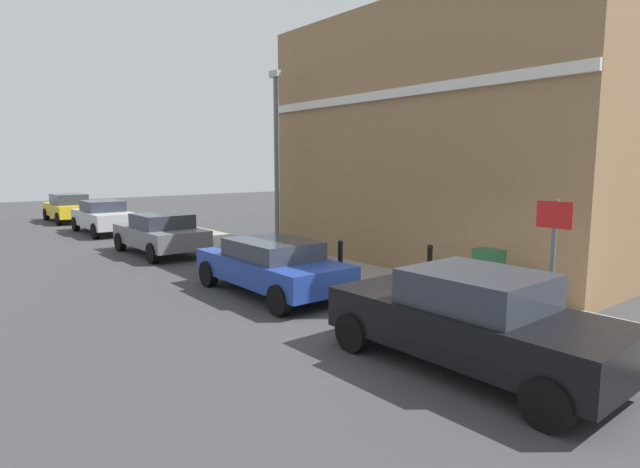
{
  "coord_description": "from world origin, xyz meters",
  "views": [
    {
      "loc": [
        -7.02,
        -6.36,
        3.04
      ],
      "look_at": [
        1.3,
        3.96,
        1.2
      ],
      "focal_mm": 28.81,
      "sensor_mm": 36.0,
      "label": 1
    }
  ],
  "objects": [
    {
      "name": "car_silver",
      "position": [
        -0.46,
        16.77,
        0.74
      ],
      "size": [
        1.79,
        4.22,
        1.42
      ],
      "rotation": [
        0.0,
        0.0,
        1.57
      ],
      "color": "#B7B7BC",
      "rests_on": "ground"
    },
    {
      "name": "car_grey",
      "position": [
        -0.52,
        10.21,
        0.71
      ],
      "size": [
        1.96,
        4.05,
        1.37
      ],
      "rotation": [
        0.0,
        0.0,
        1.58
      ],
      "color": "slate",
      "rests_on": "ground"
    },
    {
      "name": "car_yellow",
      "position": [
        -0.53,
        22.51,
        0.75
      ],
      "size": [
        1.82,
        4.06,
        1.45
      ],
      "rotation": [
        0.0,
        0.0,
        1.56
      ],
      "color": "gold",
      "rests_on": "ground"
    },
    {
      "name": "bollard_near_cabinet",
      "position": [
        2.21,
        1.07,
        0.7
      ],
      "size": [
        0.14,
        0.14,
        1.04
      ],
      "color": "black",
      "rests_on": "sidewalk"
    },
    {
      "name": "street_sign",
      "position": [
        1.2,
        -2.28,
        1.66
      ],
      "size": [
        0.08,
        0.6,
        2.3
      ],
      "color": "#59595B",
      "rests_on": "sidewalk"
    },
    {
      "name": "lamppost",
      "position": [
        2.19,
        7.27,
        3.3
      ],
      "size": [
        0.2,
        0.44,
        5.72
      ],
      "color": "#59595B",
      "rests_on": "sidewalk"
    },
    {
      "name": "corner_building",
      "position": [
        6.6,
        3.3,
        3.66
      ],
      "size": [
        6.9,
        10.61,
        7.32
      ],
      "color": "olive",
      "rests_on": "ground"
    },
    {
      "name": "bollard_far_kerb",
      "position": [
        1.05,
        2.87,
        0.7
      ],
      "size": [
        0.14,
        0.14,
        1.04
      ],
      "color": "black",
      "rests_on": "sidewalk"
    },
    {
      "name": "car_black",
      "position": [
        -0.71,
        -2.08,
        0.76
      ],
      "size": [
        1.98,
        4.36,
        1.49
      ],
      "rotation": [
        0.0,
        0.0,
        1.59
      ],
      "color": "black",
      "rests_on": "ground"
    },
    {
      "name": "car_blue",
      "position": [
        -0.56,
        3.46,
        0.69
      ],
      "size": [
        1.9,
        4.26,
        1.28
      ],
      "rotation": [
        0.0,
        0.0,
        1.56
      ],
      "color": "navy",
      "rests_on": "ground"
    },
    {
      "name": "sidewalk",
      "position": [
        2.0,
        6.0,
        0.07
      ],
      "size": [
        2.4,
        30.0,
        0.15
      ],
      "primitive_type": "cube",
      "color": "gray",
      "rests_on": "ground"
    },
    {
      "name": "ground",
      "position": [
        0.0,
        0.0,
        0.0
      ],
      "size": [
        80.0,
        80.0,
        0.0
      ],
      "primitive_type": "plane",
      "color": "#38383A"
    },
    {
      "name": "utility_cabinet",
      "position": [
        2.11,
        -0.52,
        0.68
      ],
      "size": [
        0.46,
        0.61,
        1.15
      ],
      "color": "#1E4C28",
      "rests_on": "sidewalk"
    }
  ]
}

